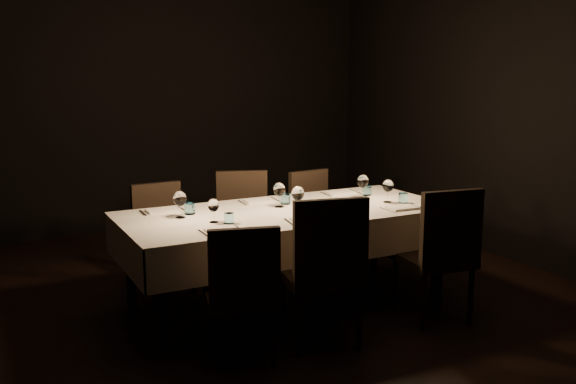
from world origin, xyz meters
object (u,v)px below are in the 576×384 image
chair_near_right (441,249)px  chair_far_right (315,214)px  chair_near_center (324,265)px  chair_near_left (242,287)px  dining_table (288,219)px  chair_far_left (161,231)px  chair_far_center (243,220)px

chair_near_right → chair_far_right: bearing=-77.6°
chair_near_center → chair_far_right: (0.84, 1.56, -0.06)m
chair_near_left → dining_table: bearing=-118.6°
chair_near_center → dining_table: bearing=-88.2°
chair_near_left → chair_near_center: bearing=-166.7°
chair_far_left → chair_far_center: 0.72m
chair_far_left → chair_far_right: 1.45m
chair_near_center → chair_near_right: size_ratio=1.02×
chair_near_right → chair_far_center: chair_near_right is taller
chair_near_center → chair_near_right: (0.95, -0.04, -0.01)m
chair_near_left → chair_near_center: 0.58m
chair_near_left → chair_far_center: 1.68m
chair_near_left → chair_far_left: 1.61m
chair_far_center → chair_near_center: bearing=-74.1°
chair_far_left → chair_far_right: size_ratio=0.99×
chair_near_right → chair_far_center: 1.80m
dining_table → chair_far_center: 0.81m
chair_near_center → chair_far_right: bearing=-106.3°
chair_near_left → chair_near_center: chair_near_center is taller
chair_near_center → chair_near_right: chair_near_center is taller
chair_near_center → chair_far_left: 1.73m
dining_table → chair_near_center: 0.79m
chair_far_center → dining_table: bearing=-67.8°
chair_far_left → chair_far_right: chair_far_right is taller
chair_near_center → chair_near_left: bearing=10.6°
dining_table → chair_near_right: 1.15m
dining_table → chair_near_right: (0.81, -0.80, -0.14)m
dining_table → chair_far_right: chair_far_right is taller
dining_table → chair_far_left: chair_far_left is taller
chair_near_center → chair_near_right: 0.95m
dining_table → chair_far_right: (0.70, 0.79, -0.19)m
chair_near_right → chair_far_right: size_ratio=1.11×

